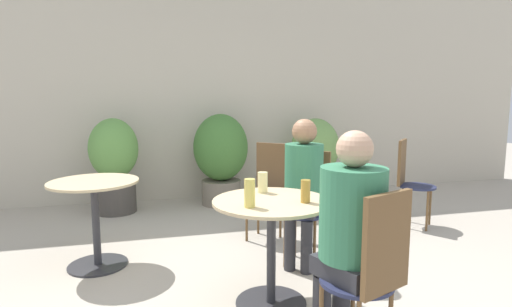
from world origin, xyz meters
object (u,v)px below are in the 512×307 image
at_px(bistro_chair_0, 372,266).
at_px(seated_person_0, 350,226).
at_px(beer_glass_2, 250,193).
at_px(cafe_table_far, 95,207).
at_px(cafe_table_near, 271,229).
at_px(beer_glass_1, 263,182).
at_px(beer_glass_0, 305,191).
at_px(potted_plant_0, 114,162).
at_px(seated_person_1, 303,180).
at_px(bistro_chair_2, 409,175).
at_px(potted_plant_2, 315,155).
at_px(bistro_chair_3, 268,182).
at_px(potted_plant_1, 221,155).
at_px(bistro_chair_1, 308,197).

bearing_deg(bistro_chair_0, seated_person_0, -90.00).
xyz_separation_m(seated_person_0, beer_glass_2, (-0.41, 0.48, 0.08)).
bearing_deg(cafe_table_far, cafe_table_near, -38.22).
distance_m(cafe_table_far, beer_glass_1, 1.43).
height_order(beer_glass_0, potted_plant_0, potted_plant_0).
xyz_separation_m(cafe_table_near, potted_plant_0, (-1.19, 2.56, 0.09)).
bearing_deg(cafe_table_far, beer_glass_2, -46.40).
xyz_separation_m(cafe_table_far, seated_person_1, (1.61, -0.43, 0.22)).
bearing_deg(beer_glass_1, beer_glass_2, -116.86).
distance_m(bistro_chair_2, potted_plant_2, 1.43).
distance_m(seated_person_1, potted_plant_0, 2.61).
xyz_separation_m(bistro_chair_0, bistro_chair_3, (0.06, 2.03, 0.00)).
bearing_deg(beer_glass_0, cafe_table_near, 150.27).
bearing_deg(seated_person_1, potted_plant_1, 137.32).
height_order(bistro_chair_0, beer_glass_1, bistro_chair_0).
height_order(cafe_table_far, bistro_chair_1, bistro_chair_1).
bearing_deg(beer_glass_1, beer_glass_0, -59.97).
relative_size(bistro_chair_2, beer_glass_0, 6.44).
bearing_deg(cafe_table_near, seated_person_0, -69.05).
relative_size(seated_person_0, seated_person_1, 1.00).
relative_size(cafe_table_near, seated_person_1, 0.64).
bearing_deg(cafe_table_far, seated_person_1, -14.98).
xyz_separation_m(bistro_chair_3, beer_glass_0, (-0.16, -1.39, 0.23)).
relative_size(cafe_table_near, bistro_chair_0, 0.83).
xyz_separation_m(beer_glass_0, potted_plant_0, (-1.38, 2.67, -0.17)).
bearing_deg(potted_plant_2, potted_plant_1, 178.13).
height_order(bistro_chair_2, seated_person_0, seated_person_0).
bearing_deg(seated_person_0, cafe_table_far, -68.33).
relative_size(bistro_chair_3, seated_person_0, 0.77).
relative_size(cafe_table_far, bistro_chair_1, 0.77).
relative_size(bistro_chair_0, potted_plant_0, 0.82).
bearing_deg(bistro_chair_2, seated_person_1, 160.89).
bearing_deg(bistro_chair_2, seated_person_0, -177.53).
bearing_deg(bistro_chair_3, potted_plant_0, -178.30).
bearing_deg(potted_plant_0, beer_glass_0, -62.73).
bearing_deg(bistro_chair_3, seated_person_0, -51.79).
distance_m(seated_person_0, potted_plant_2, 3.41).
xyz_separation_m(cafe_table_far, bistro_chair_3, (1.54, 0.34, 0.05)).
height_order(cafe_table_near, potted_plant_2, potted_plant_2).
bearing_deg(beer_glass_2, bistro_chair_2, 33.68).
bearing_deg(bistro_chair_3, potted_plant_1, 141.77).
relative_size(beer_glass_0, potted_plant_0, 0.13).
distance_m(beer_glass_2, potted_plant_2, 3.14).
distance_m(beer_glass_1, potted_plant_0, 2.64).
height_order(seated_person_1, beer_glass_2, seated_person_1).
bearing_deg(seated_person_1, bistro_chair_2, 65.66).
bearing_deg(seated_person_0, beer_glass_0, -105.83).
xyz_separation_m(cafe_table_near, bistro_chair_1, (0.51, 0.62, 0.03)).
distance_m(bistro_chair_2, bistro_chair_3, 1.56).
xyz_separation_m(cafe_table_near, bistro_chair_2, (1.91, 1.26, 0.03)).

